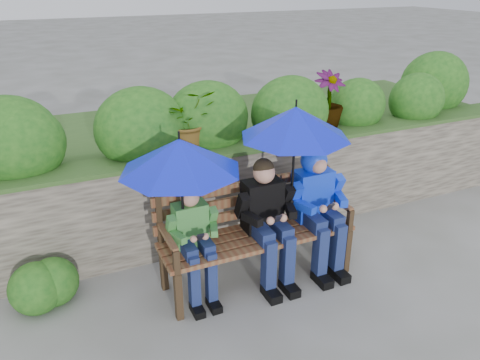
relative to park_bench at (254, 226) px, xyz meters
name	(u,v)px	position (x,y,z in m)	size (l,w,h in m)	color
ground	(244,275)	(-0.08, 0.03, -0.53)	(60.00, 60.00, 0.00)	#63645B
garden_backdrop	(179,158)	(-0.21, 1.61, 0.13)	(8.00, 2.88, 1.89)	#4D473D
park_bench	(254,226)	(0.00, 0.00, 0.00)	(1.78, 0.52, 0.94)	#332416
boy_left	(194,237)	(-0.60, -0.07, 0.07)	(0.43, 0.50, 1.05)	#3D7C31
boy_middle	(267,216)	(0.09, -0.09, 0.12)	(0.52, 0.61, 1.17)	black
boy_right	(317,200)	(0.61, -0.08, 0.17)	(0.53, 0.65, 1.19)	#0D2BCC
umbrella_left	(180,155)	(-0.67, -0.04, 0.80)	(0.99, 0.99, 0.83)	#0B1ADA
umbrella_right	(295,122)	(0.33, -0.08, 0.96)	(0.96, 0.96, 0.96)	#0B1ADA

